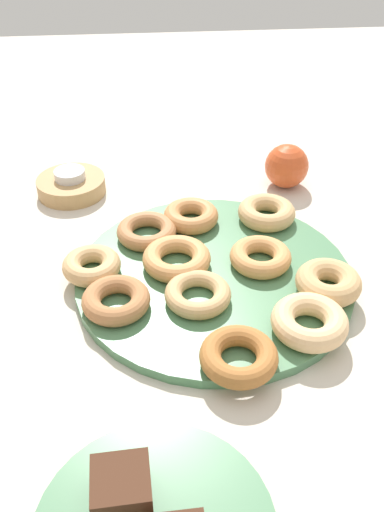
{
  "coord_description": "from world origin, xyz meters",
  "views": [
    {
      "loc": [
        -0.56,
        0.08,
        0.48
      ],
      "look_at": [
        0.0,
        0.03,
        0.04
      ],
      "focal_mm": 38.28,
      "sensor_mm": 36.0,
      "label": 1
    }
  ],
  "objects_px": {
    "donut_2": "(239,356)",
    "donut_7": "(177,259)",
    "donut_10": "(267,212)",
    "tealight": "(70,174)",
    "donut_5": "(260,257)",
    "donut_4": "(191,216)",
    "donut_0": "(147,231)",
    "brownie_far": "(122,489)",
    "apple": "(287,166)",
    "candle_holder": "(71,186)",
    "donut_3": "(309,322)",
    "donut_9": "(328,282)",
    "donut_6": "(116,300)",
    "donut_plate": "(214,276)",
    "donut_1": "(198,294)",
    "donut_8": "(92,265)"
  },
  "relations": [
    {
      "from": "donut_2",
      "to": "candle_holder",
      "type": "bearing_deg",
      "value": 27.74
    },
    {
      "from": "brownie_far",
      "to": "donut_3",
      "type": "bearing_deg",
      "value": -48.66
    },
    {
      "from": "donut_4",
      "to": "brownie_far",
      "type": "distance_m",
      "value": 0.44
    },
    {
      "from": "donut_2",
      "to": "brownie_far",
      "type": "bearing_deg",
      "value": 139.42
    },
    {
      "from": "donut_5",
      "to": "donut_4",
      "type": "bearing_deg",
      "value": 38.04
    },
    {
      "from": "apple",
      "to": "donut_2",
      "type": "bearing_deg",
      "value": 160.1
    },
    {
      "from": "donut_9",
      "to": "donut_5",
      "type": "bearing_deg",
      "value": 49.49
    },
    {
      "from": "candle_holder",
      "to": "apple",
      "type": "relative_size",
      "value": 1.53
    },
    {
      "from": "donut_0",
      "to": "apple",
      "type": "height_order",
      "value": "apple"
    },
    {
      "from": "donut_plate",
      "to": "donut_4",
      "type": "relative_size",
      "value": 4.49
    },
    {
      "from": "donut_2",
      "to": "donut_7",
      "type": "xyz_separation_m",
      "value": [
        0.18,
        0.06,
        0.0
      ]
    },
    {
      "from": "donut_3",
      "to": "donut_7",
      "type": "bearing_deg",
      "value": 46.93
    },
    {
      "from": "donut_7",
      "to": "tealight",
      "type": "distance_m",
      "value": 0.28
    },
    {
      "from": "brownie_far",
      "to": "apple",
      "type": "xyz_separation_m",
      "value": [
        0.55,
        -0.27,
        0.0
      ]
    },
    {
      "from": "donut_0",
      "to": "brownie_far",
      "type": "relative_size",
      "value": 1.7
    },
    {
      "from": "donut_8",
      "to": "tealight",
      "type": "relative_size",
      "value": 1.53
    },
    {
      "from": "donut_plate",
      "to": "donut_10",
      "type": "distance_m",
      "value": 0.15
    },
    {
      "from": "donut_10",
      "to": "tealight",
      "type": "bearing_deg",
      "value": 66.48
    },
    {
      "from": "donut_4",
      "to": "donut_7",
      "type": "xyz_separation_m",
      "value": [
        -0.1,
        0.03,
        -0.0
      ]
    },
    {
      "from": "donut_0",
      "to": "tealight",
      "type": "bearing_deg",
      "value": 37.1
    },
    {
      "from": "donut_4",
      "to": "brownie_far",
      "type": "bearing_deg",
      "value": 167.06
    },
    {
      "from": "donut_6",
      "to": "tealight",
      "type": "bearing_deg",
      "value": 14.79
    },
    {
      "from": "donut_9",
      "to": "donut_0",
      "type": "bearing_deg",
      "value": 58.31
    },
    {
      "from": "donut_2",
      "to": "donut_4",
      "type": "height_order",
      "value": "donut_4"
    },
    {
      "from": "donut_plate",
      "to": "apple",
      "type": "height_order",
      "value": "apple"
    },
    {
      "from": "donut_0",
      "to": "donut_2",
      "type": "bearing_deg",
      "value": -159.35
    },
    {
      "from": "donut_0",
      "to": "donut_5",
      "type": "bearing_deg",
      "value": -116.6
    },
    {
      "from": "donut_0",
      "to": "donut_3",
      "type": "bearing_deg",
      "value": -138.22
    },
    {
      "from": "donut_plate",
      "to": "candle_holder",
      "type": "height_order",
      "value": "candle_holder"
    },
    {
      "from": "donut_9",
      "to": "candle_holder",
      "type": "height_order",
      "value": "donut_9"
    },
    {
      "from": "donut_6",
      "to": "candle_holder",
      "type": "bearing_deg",
      "value": 14.79
    },
    {
      "from": "donut_9",
      "to": "candle_holder",
      "type": "bearing_deg",
      "value": 49.16
    },
    {
      "from": "donut_7",
      "to": "donut_9",
      "type": "distance_m",
      "value": 0.2
    },
    {
      "from": "donut_9",
      "to": "donut_7",
      "type": "bearing_deg",
      "value": 69.64
    },
    {
      "from": "donut_9",
      "to": "apple",
      "type": "bearing_deg",
      "value": -2.68
    },
    {
      "from": "donut_plate",
      "to": "brownie_far",
      "type": "bearing_deg",
      "value": 158.92
    },
    {
      "from": "donut_0",
      "to": "donut_3",
      "type": "height_order",
      "value": "donut_3"
    },
    {
      "from": "donut_9",
      "to": "candle_holder",
      "type": "relative_size",
      "value": 0.74
    },
    {
      "from": "donut_7",
      "to": "donut_10",
      "type": "bearing_deg",
      "value": -55.16
    },
    {
      "from": "donut_plate",
      "to": "candle_holder",
      "type": "relative_size",
      "value": 3.28
    },
    {
      "from": "candle_holder",
      "to": "donut_1",
      "type": "bearing_deg",
      "value": -149.07
    },
    {
      "from": "donut_10",
      "to": "tealight",
      "type": "relative_size",
      "value": 1.71
    },
    {
      "from": "donut_7",
      "to": "tealight",
      "type": "bearing_deg",
      "value": 34.76
    },
    {
      "from": "donut_9",
      "to": "tealight",
      "type": "bearing_deg",
      "value": 49.16
    },
    {
      "from": "donut_5",
      "to": "brownie_far",
      "type": "height_order",
      "value": "brownie_far"
    },
    {
      "from": "donut_7",
      "to": "donut_3",
      "type": "bearing_deg",
      "value": -133.07
    },
    {
      "from": "donut_2",
      "to": "donut_0",
      "type": "bearing_deg",
      "value": 20.65
    },
    {
      "from": "donut_5",
      "to": "tealight",
      "type": "bearing_deg",
      "value": 49.07
    },
    {
      "from": "donut_plate",
      "to": "apple",
      "type": "xyz_separation_m",
      "value": [
        0.24,
        -0.15,
        0.03
      ]
    },
    {
      "from": "tealight",
      "to": "brownie_far",
      "type": "bearing_deg",
      "value": -170.72
    }
  ]
}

